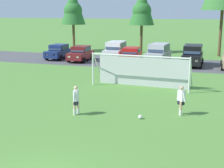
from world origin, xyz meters
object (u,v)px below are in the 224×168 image
object	(u,v)px
player_defender_far	(76,100)
parked_car_slot_left	(81,53)
parked_car_slot_center	(131,55)
parked_car_slot_center_right	(159,53)
parked_car_slot_far_left	(59,52)
parked_car_slot_center_left	(116,51)
parked_car_slot_right	(193,55)
player_winger_left	(181,100)
soccer_ball	(140,117)
soccer_goal	(142,70)

from	to	relation	value
player_defender_far	parked_car_slot_left	distance (m)	19.44
parked_car_slot_left	parked_car_slot_center	distance (m)	5.88
parked_car_slot_center	parked_car_slot_center_right	bearing A→B (deg)	12.87
parked_car_slot_left	parked_car_slot_center	bearing A→B (deg)	2.73
parked_car_slot_far_left	parked_car_slot_left	bearing A→B (deg)	-13.72
parked_car_slot_center_left	parked_car_slot_center_right	bearing A→B (deg)	-10.64
player_defender_far	parked_car_slot_right	size ratio (longest dim) A/B	0.36
parked_car_slot_left	parked_car_slot_far_left	bearing A→B (deg)	166.28
player_winger_left	parked_car_slot_left	xyz separation A→B (m)	(-12.92, 16.24, 0.05)
soccer_ball	soccer_goal	distance (m)	7.61
soccer_ball	parked_car_slot_far_left	xyz separation A→B (m)	(-14.13, 18.41, 0.77)
parked_car_slot_center_left	parked_car_slot_center_right	size ratio (longest dim) A/B	0.98
parked_car_slot_center_right	soccer_ball	bearing A→B (deg)	-83.37
soccer_goal	player_winger_left	distance (m)	6.96
soccer_ball	parked_car_slot_right	xyz separation A→B (m)	(1.47, 18.23, 1.00)
parked_car_slot_far_left	parked_car_slot_left	xyz separation A→B (m)	(3.18, -0.78, 0.00)
player_defender_far	parked_car_slot_left	bearing A→B (deg)	112.33
player_winger_left	parked_car_slot_left	world-z (taller)	parked_car_slot_left
parked_car_slot_center	player_defender_far	bearing A→B (deg)	-85.26
parked_car_slot_center_left	parked_car_slot_center	size ratio (longest dim) A/B	1.08
soccer_ball	player_winger_left	xyz separation A→B (m)	(1.97, 1.39, 0.71)
player_winger_left	parked_car_slot_center	bearing A→B (deg)	113.11
soccer_ball	parked_car_slot_center_right	size ratio (longest dim) A/B	0.05
soccer_ball	player_winger_left	world-z (taller)	player_winger_left
parked_car_slot_far_left	parked_car_slot_right	size ratio (longest dim) A/B	0.91
soccer_goal	player_winger_left	bearing A→B (deg)	-59.18
parked_car_slot_left	soccer_ball	bearing A→B (deg)	-58.16
parked_car_slot_far_left	parked_car_slot_center_right	distance (m)	11.97
parked_car_slot_center	parked_car_slot_far_left	bearing A→B (deg)	176.86
parked_car_slot_left	soccer_goal	bearing A→B (deg)	-47.67
soccer_ball	player_defender_far	size ratio (longest dim) A/B	0.13
parked_car_slot_far_left	parked_car_slot_left	distance (m)	3.27
soccer_ball	soccer_goal	size ratio (longest dim) A/B	0.03
soccer_ball	parked_car_slot_far_left	distance (m)	23.22
parked_car_slot_left	parked_car_slot_right	distance (m)	12.44
soccer_ball	soccer_goal	world-z (taller)	soccer_goal
soccer_goal	parked_car_slot_center	bearing A→B (deg)	108.31
player_winger_left	parked_car_slot_center_left	bearing A→B (deg)	117.13
soccer_ball	parked_car_slot_right	size ratio (longest dim) A/B	0.05
parked_car_slot_center_right	parked_car_slot_right	bearing A→B (deg)	-5.49
parked_car_slot_center_right	player_winger_left	bearing A→B (deg)	-76.48
soccer_goal	parked_car_slot_center	xyz separation A→B (m)	(-3.49, 10.56, -0.42)
parked_car_slot_center_left	parked_car_slot_center	bearing A→B (deg)	-36.00
player_winger_left	parked_car_slot_far_left	bearing A→B (deg)	133.41
parked_car_slot_center_left	parked_car_slot_center	xyz separation A→B (m)	(2.25, -1.64, -0.24)
parked_car_slot_center_left	parked_car_slot_center_right	xyz separation A→B (m)	(5.17, -0.97, 0.00)
parked_car_slot_center	parked_car_slot_left	bearing A→B (deg)	-177.27
soccer_ball	parked_car_slot_center_left	world-z (taller)	parked_car_slot_center_left
parked_car_slot_left	parked_car_slot_right	size ratio (longest dim) A/B	0.92
parked_car_slot_left	parked_car_slot_center_left	xyz separation A→B (m)	(3.62, 1.92, 0.24)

